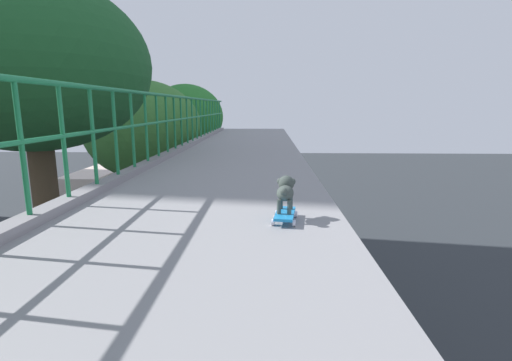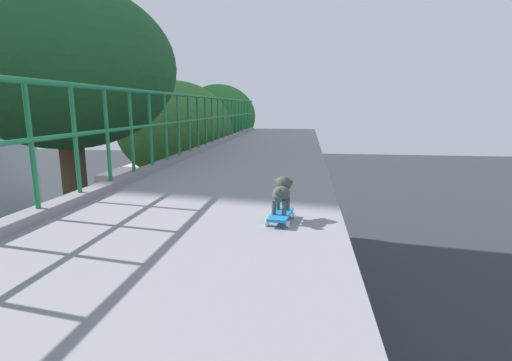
% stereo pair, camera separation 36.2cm
% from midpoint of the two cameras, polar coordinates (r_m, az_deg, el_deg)
% --- Properties ---
extents(car_white_fifth, '(1.90, 4.04, 1.45)m').
position_cam_midpoint_polar(car_white_fifth, '(13.17, -33.04, -21.17)').
color(car_white_fifth, silver).
rests_on(car_white_fifth, ground).
extents(car_silver_sixth, '(1.90, 4.18, 1.33)m').
position_cam_midpoint_polar(car_silver_sixth, '(18.18, -34.77, -12.73)').
color(car_silver_sixth, '#B5B9B3').
rests_on(car_silver_sixth, ground).
extents(car_black_seventh, '(1.80, 4.02, 1.48)m').
position_cam_midpoint_polar(car_black_seventh, '(18.87, -20.21, -10.22)').
color(car_black_seventh, black).
rests_on(car_black_seventh, ground).
extents(city_bus, '(2.51, 11.83, 3.48)m').
position_cam_midpoint_polar(city_bus, '(28.28, -20.36, -0.56)').
color(city_bus, beige).
rests_on(city_bus, ground).
extents(roadside_tree_mid, '(4.40, 4.40, 9.74)m').
position_cam_midpoint_polar(roadside_tree_mid, '(8.60, -31.88, 13.81)').
color(roadside_tree_mid, '#4F3D2B').
rests_on(roadside_tree_mid, ground).
extents(roadside_tree_far, '(4.20, 4.20, 8.29)m').
position_cam_midpoint_polar(roadside_tree_far, '(14.39, -17.34, 7.17)').
color(roadside_tree_far, brown).
rests_on(roadside_tree_far, ground).
extents(roadside_tree_farthest, '(3.94, 3.94, 8.52)m').
position_cam_midpoint_polar(roadside_tree_farthest, '(20.73, -11.03, 9.20)').
color(roadside_tree_farthest, '#4B3020').
rests_on(roadside_tree_farthest, ground).
extents(toy_skateboard, '(0.24, 0.43, 0.08)m').
position_cam_midpoint_polar(toy_skateboard, '(3.30, 1.28, -5.19)').
color(toy_skateboard, '#1D82CA').
rests_on(toy_skateboard, overpass_deck).
extents(small_dog, '(0.19, 0.35, 0.31)m').
position_cam_midpoint_polar(small_dog, '(3.31, 1.39, -1.46)').
color(small_dog, '#3E4843').
rests_on(small_dog, toy_skateboard).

